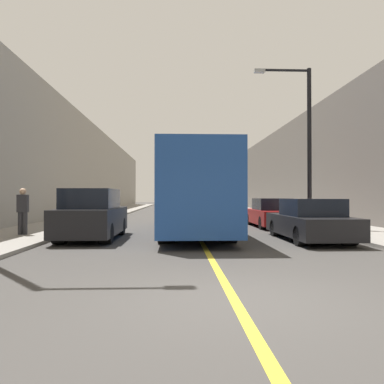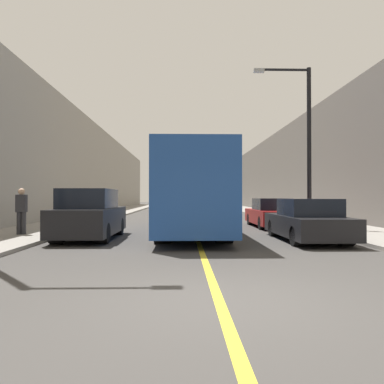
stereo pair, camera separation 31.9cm
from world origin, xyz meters
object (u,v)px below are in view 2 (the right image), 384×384
(street_lamp_right, at_px, (304,136))
(car_right_near, at_px, (307,222))
(car_right_mid, at_px, (271,214))
(pedestrian, at_px, (21,210))
(bus, at_px, (191,191))
(parked_suv_left, at_px, (90,216))

(street_lamp_right, bearing_deg, car_right_near, -107.08)
(car_right_near, distance_m, street_lamp_right, 5.98)
(car_right_mid, relative_size, pedestrian, 2.75)
(bus, xyz_separation_m, pedestrian, (-6.42, -1.39, -0.74))
(parked_suv_left, distance_m, car_right_near, 7.71)
(bus, xyz_separation_m, car_right_near, (3.96, -2.74, -1.09))
(bus, distance_m, car_right_near, 4.94)
(car_right_near, bearing_deg, street_lamp_right, 72.92)
(car_right_near, bearing_deg, parked_suv_left, 174.53)
(bus, distance_m, pedestrian, 6.61)
(car_right_mid, relative_size, street_lamp_right, 0.64)
(parked_suv_left, bearing_deg, bus, 28.37)
(parked_suv_left, distance_m, pedestrian, 2.78)
(car_right_near, distance_m, car_right_mid, 5.81)
(car_right_mid, xyz_separation_m, pedestrian, (-10.49, -4.46, 0.35))
(parked_suv_left, xyz_separation_m, car_right_near, (7.67, -0.73, -0.18))
(car_right_near, height_order, street_lamp_right, street_lamp_right)
(bus, relative_size, pedestrian, 6.14)
(parked_suv_left, height_order, street_lamp_right, street_lamp_right)
(bus, bearing_deg, parked_suv_left, -151.63)
(bus, relative_size, parked_suv_left, 2.32)
(car_right_mid, height_order, pedestrian, pedestrian)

